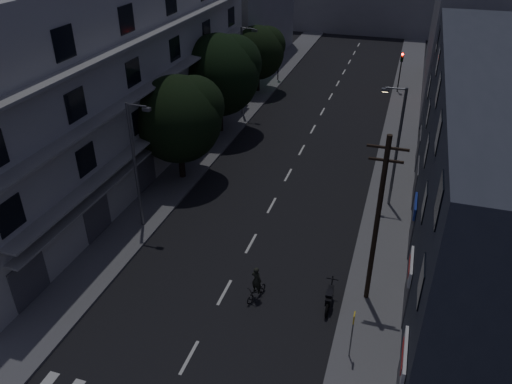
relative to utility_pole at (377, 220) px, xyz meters
The scene contains 19 objects.
ground 18.85m from the utility_pole, 112.94° to the left, with size 160.00×160.00×0.00m, color black.
sidewalk_left 22.75m from the utility_pole, 131.03° to the left, with size 3.00×90.00×0.15m, color #565659.
sidewalk_right 17.45m from the utility_pole, 88.63° to the left, with size 3.00×90.00×0.15m, color #565659.
lane_markings 24.58m from the utility_pole, 107.14° to the left, with size 0.15×60.50×0.01m.
building_left 21.54m from the utility_pole, 152.87° to the left, with size 7.00×36.00×14.00m.
building_right 7.59m from the utility_pole, 49.70° to the left, with size 6.19×28.00×11.00m.
building_far_right 34.17m from the utility_pole, 81.74° to the left, with size 6.00×20.00×13.00m, color slate.
tree_near 16.95m from the utility_pole, 147.68° to the left, with size 6.10×6.10×7.52m.
tree_mid 23.08m from the utility_pole, 129.46° to the left, with size 6.78×6.78×8.35m.
tree_far 32.54m from the utility_pole, 116.99° to the left, with size 5.44×5.44×6.72m.
traffic_signal_far_right 33.01m from the utility_pole, 91.01° to the left, with size 0.28×0.37×4.10m.
traffic_signal_far_left 35.93m from the utility_pole, 112.52° to the left, with size 0.28×0.37×4.10m.
street_lamp_left_near 14.23m from the utility_pole, 169.88° to the left, with size 1.51×0.25×8.00m.
street_lamp_right 9.63m from the utility_pole, 88.48° to the left, with size 1.51×0.25×8.00m.
street_lamp_left_far 26.29m from the utility_pole, 122.44° to the left, with size 1.51×0.25×8.00m.
utility_pole is the anchor object (origin of this frame).
bus_stop_sign 5.09m from the utility_pole, 93.80° to the right, with size 0.06×0.35×2.52m.
motorcycle 4.79m from the utility_pole, 147.58° to the right, with size 0.61×2.13×1.36m.
cyclist 7.02m from the utility_pole, 163.17° to the right, with size 1.01×1.65×1.98m.
Camera 1 is at (7.50, -11.89, 17.69)m, focal length 35.00 mm.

